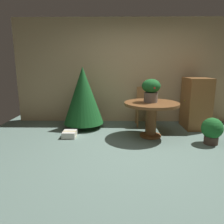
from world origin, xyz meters
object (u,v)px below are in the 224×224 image
Objects in this scene: wooden_chair_far at (145,104)px; holiday_tree at (83,95)px; gift_box_cream at (70,134)px; wooden_cabinet at (196,103)px; round_dining_table at (151,111)px; potted_plant at (212,130)px; flower_vase at (151,89)px.

wooden_chair_far is 1.53m from holiday_tree.
gift_box_cream is (-1.68, -0.99, -0.47)m from wooden_chair_far.
wooden_cabinet is at bearing 14.80° from gift_box_cream.
gift_box_cream is 2.97m from wooden_cabinet.
wooden_chair_far is at bearing 30.39° from gift_box_cream.
potted_plant is at bearing -20.74° from round_dining_table.
wooden_cabinet is at bearing 30.29° from round_dining_table.
round_dining_table is 1.75m from gift_box_cream.
holiday_tree is 4.79× the size of gift_box_cream.
potted_plant is at bearing -93.55° from wooden_cabinet.
holiday_tree reaches higher than potted_plant.
round_dining_table is at bearing 2.66° from gift_box_cream.
wooden_cabinet is 1.12m from potted_plant.
round_dining_table is 0.44m from flower_vase.
wooden_cabinet reaches higher than round_dining_table.
flower_vase is at bearing 116.71° from round_dining_table.
gift_box_cream is 2.79m from potted_plant.
flower_vase reaches higher than wooden_chair_far.
flower_vase is (-0.02, 0.03, 0.44)m from round_dining_table.
wooden_cabinet is (2.63, 0.06, -0.19)m from holiday_tree.
gift_box_cream is at bearing -176.11° from flower_vase.
wooden_chair_far is (0.00, 0.91, -0.02)m from round_dining_table.
wooden_cabinet is at bearing 28.61° from flower_vase.
holiday_tree is at bearing 158.53° from flower_vase.
flower_vase is 1.57× the size of gift_box_cream.
gift_box_cream is at bearing -106.16° from holiday_tree.
gift_box_cream is at bearing -165.20° from wooden_cabinet.
round_dining_table reaches higher than potted_plant.
wooden_cabinet is (1.15, 0.67, 0.04)m from round_dining_table.
flower_vase is at bearing -151.39° from wooden_cabinet.
holiday_tree is 2.83× the size of potted_plant.
wooden_chair_far is 3.13× the size of gift_box_cream.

